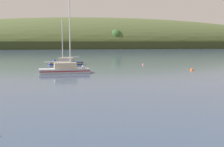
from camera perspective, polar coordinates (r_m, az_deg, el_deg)
The scene contains 5 objects.
far_shoreline_hill at distance 255.59m, azimuth -3.41°, elevation 5.01°, with size 489.23×133.44×50.80m.
sailboat_near_mooring at distance 47.32m, azimuth -7.96°, elevation 0.39°, with size 8.65×2.59×12.64m.
sailboat_midwater_white at distance 65.35m, azimuth -9.42°, elevation 1.86°, with size 8.08×4.31×10.88m.
mooring_buoy_foreground at distance 53.39m, azimuth 15.00°, elevation 0.59°, with size 0.62×0.62×0.70m.
mooring_buoy_off_fishing_boat at distance 64.42m, azimuth 6.00°, elevation 1.67°, with size 0.54×0.54×0.62m.
Camera 1 is at (-5.58, 5.32, 4.90)m, focal length 47.88 mm.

